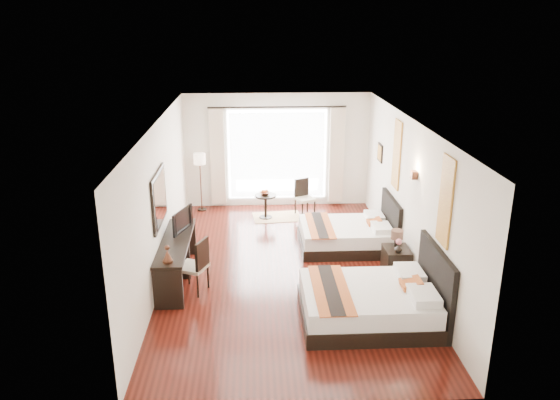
{
  "coord_description": "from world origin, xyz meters",
  "views": [
    {
      "loc": [
        -0.58,
        -9.27,
        4.54
      ],
      "look_at": [
        -0.09,
        0.44,
        1.24
      ],
      "focal_mm": 35.0,
      "sensor_mm": 36.0,
      "label": 1
    }
  ],
  "objects_px": {
    "bed_far": "(349,234)",
    "table_lamp": "(397,236)",
    "nightstand": "(396,262)",
    "bed_near": "(373,302)",
    "desk_chair": "(194,275)",
    "side_table": "(266,206)",
    "window_chair": "(305,204)",
    "console_desk": "(177,260)",
    "television": "(179,220)",
    "floor_lamp": "(200,163)",
    "vase": "(398,250)",
    "fruit_bowl": "(265,194)"
  },
  "relations": [
    {
      "from": "television",
      "to": "bed_far",
      "type": "bearing_deg",
      "value": -56.2
    },
    {
      "from": "television",
      "to": "side_table",
      "type": "height_order",
      "value": "television"
    },
    {
      "from": "nightstand",
      "to": "television",
      "type": "bearing_deg",
      "value": 172.32
    },
    {
      "from": "table_lamp",
      "to": "side_table",
      "type": "distance_m",
      "value": 3.83
    },
    {
      "from": "floor_lamp",
      "to": "side_table",
      "type": "bearing_deg",
      "value": -21.86
    },
    {
      "from": "floor_lamp",
      "to": "window_chair",
      "type": "xyz_separation_m",
      "value": [
        2.49,
        -0.43,
        -0.93
      ]
    },
    {
      "from": "window_chair",
      "to": "nightstand",
      "type": "bearing_deg",
      "value": -2.25
    },
    {
      "from": "table_lamp",
      "to": "fruit_bowl",
      "type": "height_order",
      "value": "table_lamp"
    },
    {
      "from": "nightstand",
      "to": "television",
      "type": "distance_m",
      "value": 4.06
    },
    {
      "from": "console_desk",
      "to": "television",
      "type": "distance_m",
      "value": 0.76
    },
    {
      "from": "bed_near",
      "to": "console_desk",
      "type": "height_order",
      "value": "bed_near"
    },
    {
      "from": "window_chair",
      "to": "vase",
      "type": "bearing_deg",
      "value": -3.52
    },
    {
      "from": "console_desk",
      "to": "side_table",
      "type": "relative_size",
      "value": 3.86
    },
    {
      "from": "bed_far",
      "to": "television",
      "type": "distance_m",
      "value": 3.49
    },
    {
      "from": "nightstand",
      "to": "console_desk",
      "type": "xyz_separation_m",
      "value": [
        -3.99,
        0.06,
        0.11
      ]
    },
    {
      "from": "vase",
      "to": "nightstand",
      "type": "bearing_deg",
      "value": 81.06
    },
    {
      "from": "nightstand",
      "to": "table_lamp",
      "type": "bearing_deg",
      "value": 85.35
    },
    {
      "from": "desk_chair",
      "to": "window_chair",
      "type": "distance_m",
      "value": 4.36
    },
    {
      "from": "console_desk",
      "to": "desk_chair",
      "type": "bearing_deg",
      "value": -52.89
    },
    {
      "from": "bed_near",
      "to": "side_table",
      "type": "relative_size",
      "value": 3.71
    },
    {
      "from": "console_desk",
      "to": "desk_chair",
      "type": "height_order",
      "value": "desk_chair"
    },
    {
      "from": "table_lamp",
      "to": "window_chair",
      "type": "xyz_separation_m",
      "value": [
        -1.38,
        3.21,
        -0.48
      ]
    },
    {
      "from": "bed_far",
      "to": "table_lamp",
      "type": "bearing_deg",
      "value": -62.15
    },
    {
      "from": "side_table",
      "to": "floor_lamp",
      "type": "bearing_deg",
      "value": 158.14
    },
    {
      "from": "television",
      "to": "fruit_bowl",
      "type": "distance_m",
      "value": 3.1
    },
    {
      "from": "bed_near",
      "to": "television",
      "type": "relative_size",
      "value": 2.89
    },
    {
      "from": "table_lamp",
      "to": "vase",
      "type": "distance_m",
      "value": 0.31
    },
    {
      "from": "bed_near",
      "to": "nightstand",
      "type": "distance_m",
      "value": 1.68
    },
    {
      "from": "console_desk",
      "to": "television",
      "type": "xyz_separation_m",
      "value": [
        0.02,
        0.48,
        0.59
      ]
    },
    {
      "from": "bed_near",
      "to": "desk_chair",
      "type": "height_order",
      "value": "bed_near"
    },
    {
      "from": "television",
      "to": "floor_lamp",
      "type": "height_order",
      "value": "floor_lamp"
    },
    {
      "from": "floor_lamp",
      "to": "window_chair",
      "type": "distance_m",
      "value": 2.69
    },
    {
      "from": "television",
      "to": "desk_chair",
      "type": "xyz_separation_m",
      "value": [
        0.33,
        -0.95,
        -0.67
      ]
    },
    {
      "from": "side_table",
      "to": "window_chair",
      "type": "xyz_separation_m",
      "value": [
        0.94,
        0.19,
        -0.02
      ]
    },
    {
      "from": "side_table",
      "to": "desk_chair",
      "type": "bearing_deg",
      "value": -110.5
    },
    {
      "from": "desk_chair",
      "to": "side_table",
      "type": "height_order",
      "value": "desk_chair"
    },
    {
      "from": "console_desk",
      "to": "fruit_bowl",
      "type": "distance_m",
      "value": 3.51
    },
    {
      "from": "bed_far",
      "to": "vase",
      "type": "xyz_separation_m",
      "value": [
        0.61,
        -1.49,
        0.3
      ]
    },
    {
      "from": "floor_lamp",
      "to": "vase",
      "type": "bearing_deg",
      "value": -45.51
    },
    {
      "from": "bed_far",
      "to": "window_chair",
      "type": "distance_m",
      "value": 2.11
    },
    {
      "from": "nightstand",
      "to": "desk_chair",
      "type": "bearing_deg",
      "value": -173.55
    },
    {
      "from": "bed_near",
      "to": "floor_lamp",
      "type": "xyz_separation_m",
      "value": [
        -3.11,
        5.26,
        0.89
      ]
    },
    {
      "from": "bed_near",
      "to": "table_lamp",
      "type": "height_order",
      "value": "bed_near"
    },
    {
      "from": "table_lamp",
      "to": "vase",
      "type": "xyz_separation_m",
      "value": [
        -0.03,
        -0.26,
        -0.17
      ]
    },
    {
      "from": "desk_chair",
      "to": "bed_near",
      "type": "bearing_deg",
      "value": -177.9
    },
    {
      "from": "console_desk",
      "to": "nightstand",
      "type": "bearing_deg",
      "value": -0.81
    },
    {
      "from": "bed_near",
      "to": "bed_far",
      "type": "bearing_deg",
      "value": 87.84
    },
    {
      "from": "side_table",
      "to": "fruit_bowl",
      "type": "bearing_deg",
      "value": 139.94
    },
    {
      "from": "bed_far",
      "to": "table_lamp",
      "type": "distance_m",
      "value": 1.46
    },
    {
      "from": "nightstand",
      "to": "fruit_bowl",
      "type": "xyz_separation_m",
      "value": [
        -2.33,
        3.14,
        0.33
      ]
    }
  ]
}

